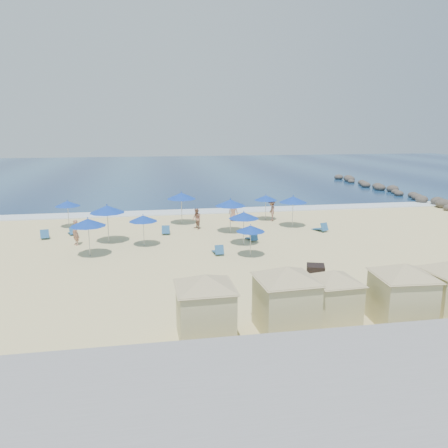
{
  "coord_description": "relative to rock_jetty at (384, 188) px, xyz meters",
  "views": [
    {
      "loc": [
        -5.16,
        -25.06,
        7.95
      ],
      "look_at": [
        -0.24,
        3.0,
        1.57
      ],
      "focal_mm": 35.0,
      "sensor_mm": 36.0,
      "label": 1
    }
  ],
  "objects": [
    {
      "name": "ground",
      "position": [
        -24.01,
        -24.9,
        -0.36
      ],
      "size": [
        160.0,
        160.0,
        0.0
      ],
      "primitive_type": "plane",
      "color": "beige",
      "rests_on": "ground"
    },
    {
      "name": "ocean",
      "position": [
        -24.01,
        30.1,
        -0.33
      ],
      "size": [
        160.0,
        80.0,
        0.06
      ],
      "primitive_type": "cube",
      "color": "navy",
      "rests_on": "ground"
    },
    {
      "name": "surf_line",
      "position": [
        -24.01,
        -9.4,
        -0.32
      ],
      "size": [
        160.0,
        2.5,
        0.08
      ],
      "primitive_type": "cube",
      "color": "white",
      "rests_on": "ground"
    },
    {
      "name": "seawall",
      "position": [
        -24.01,
        -38.4,
        0.29
      ],
      "size": [
        160.0,
        6.1,
        1.22
      ],
      "color": "gray",
      "rests_on": "ground"
    },
    {
      "name": "rock_jetty",
      "position": [
        0.0,
        0.0,
        0.0
      ],
      "size": [
        2.56,
        26.66,
        0.96
      ],
      "color": "#332D2A",
      "rests_on": "ground"
    },
    {
      "name": "trash_bin",
      "position": [
        -20.7,
        -29.42,
        0.09
      ],
      "size": [
        1.13,
        1.13,
        0.89
      ],
      "primitive_type": "cube",
      "rotation": [
        0.0,
        0.0,
        -0.32
      ],
      "color": "black",
      "rests_on": "ground"
    },
    {
      "name": "cabana_0",
      "position": [
        -27.2,
        -34.62,
        1.25
      ],
      "size": [
        4.5,
        4.5,
        2.82
      ],
      "color": "#CBC28B",
      "rests_on": "ground"
    },
    {
      "name": "cabana_1",
      "position": [
        -23.99,
        -34.55,
        1.32
      ],
      "size": [
        4.67,
        4.67,
        2.94
      ],
      "color": "#CBC28B",
      "rests_on": "ground"
    },
    {
      "name": "cabana_2",
      "position": [
        -21.95,
        -34.32,
        1.1
      ],
      "size": [
        4.06,
        4.06,
        2.55
      ],
      "color": "#CBC28B",
      "rests_on": "ground"
    },
    {
      "name": "cabana_3",
      "position": [
        -19.17,
        -34.81,
        1.28
      ],
      "size": [
        4.56,
        4.56,
        2.87
      ],
      "color": "#CBC28B",
      "rests_on": "ground"
    },
    {
      "name": "cabana_4",
      "position": [
        -16.55,
        -34.08,
        1.12
      ],
      "size": [
        4.1,
        4.1,
        2.58
      ],
      "color": "#CBC28B",
      "rests_on": "ground"
    },
    {
      "name": "umbrella_0",
      "position": [
        -32.01,
        -19.4,
        2.01
      ],
      "size": [
        2.4,
        2.4,
        2.74
      ],
      "color": "#A5A8AD",
      "rests_on": "ground"
    },
    {
      "name": "umbrella_1",
      "position": [
        -35.55,
        -14.02,
        1.58
      ],
      "size": [
        1.97,
        1.97,
        2.24
      ],
      "color": "#A5A8AD",
      "rests_on": "ground"
    },
    {
      "name": "umbrella_2",
      "position": [
        -32.9,
        -22.63,
        1.81
      ],
      "size": [
        2.2,
        2.2,
        2.5
      ],
      "color": "#A5A8AD",
      "rests_on": "ground"
    },
    {
      "name": "umbrella_3",
      "position": [
        -26.48,
        -14.33,
        2.0
      ],
      "size": [
        2.4,
        2.4,
        2.73
      ],
      "color": "#A5A8AD",
      "rests_on": "ground"
    },
    {
      "name": "umbrella_4",
      "position": [
        -29.57,
        -20.73,
        1.54
      ],
      "size": [
        1.93,
        1.93,
        2.2
      ],
      "color": "#A5A8AD",
      "rests_on": "ground"
    },
    {
      "name": "umbrella_5",
      "position": [
        -23.01,
        -24.4,
        1.43
      ],
      "size": [
        1.81,
        1.81,
        2.06
      ],
      "color": "#A5A8AD",
      "rests_on": "ground"
    },
    {
      "name": "umbrella_6",
      "position": [
        -23.06,
        -17.98,
        1.95
      ],
      "size": [
        2.34,
        2.34,
        2.66
      ],
      "color": "#A5A8AD",
      "rests_on": "ground"
    },
    {
      "name": "umbrella_7",
      "position": [
        -22.83,
        -21.6,
        1.69
      ],
      "size": [
        2.08,
        2.08,
        2.37
      ],
      "color": "#A5A8AD",
      "rests_on": "ground"
    },
    {
      "name": "umbrella_8",
      "position": [
        -19.2,
        -14.03,
        1.59
      ],
      "size": [
        1.98,
        1.98,
        2.26
      ],
      "color": "#A5A8AD",
      "rests_on": "ground"
    },
    {
      "name": "umbrella_9",
      "position": [
        -17.75,
        -16.95,
        1.88
      ],
      "size": [
        2.27,
        2.27,
        2.59
      ],
      "color": "#A5A8AD",
      "rests_on": "ground"
    },
    {
      "name": "beach_chair_0",
      "position": [
        -36.69,
        -17.47,
        -0.11
      ],
      "size": [
        0.86,
        1.42,
        0.73
      ],
      "color": "#275A90",
      "rests_on": "ground"
    },
    {
      "name": "beach_chair_1",
      "position": [
        -34.89,
        -16.66,
        -0.14
      ],
      "size": [
        0.84,
        1.24,
        0.63
      ],
      "color": "#275A90",
      "rests_on": "ground"
    },
    {
      "name": "beach_chair_2",
      "position": [
        -27.96,
        -17.62,
        -0.11
      ],
      "size": [
        0.68,
        1.36,
        0.72
      ],
      "color": "#275A90",
      "rests_on": "ground"
    },
    {
      "name": "beach_chair_3",
      "position": [
        -24.92,
        -23.64,
        -0.12
      ],
      "size": [
        0.64,
        1.29,
        0.69
      ],
      "color": "#275A90",
      "rests_on": "ground"
    },
    {
      "name": "beach_chair_4",
      "position": [
        -22.0,
        -20.72,
        -0.12
      ],
      "size": [
        0.67,
        1.33,
        0.71
      ],
      "color": "#275A90",
      "rests_on": "ground"
    },
    {
      "name": "beach_chair_5",
      "position": [
        -16.04,
        -18.84,
        -0.11
      ],
      "size": [
        0.99,
        1.45,
        0.73
      ],
      "color": "#275A90",
      "rests_on": "ground"
    },
    {
      "name": "beachgoer_0",
      "position": [
        -34.16,
        -19.73,
        0.52
      ],
      "size": [
        0.7,
        0.77,
        1.76
      ],
      "primitive_type": "imported",
      "rotation": [
        0.0,
        0.0,
        5.27
      ],
      "color": "#A26E5A",
      "rests_on": "ground"
    },
    {
      "name": "beachgoer_1",
      "position": [
        -25.47,
        -16.4,
        0.46
      ],
      "size": [
        0.87,
        0.97,
        1.65
      ],
      "primitive_type": "imported",
      "rotation": [
        0.0,
        0.0,
        5.08
      ],
      "color": "#A26E5A",
      "rests_on": "ground"
    },
    {
      "name": "beachgoer_2",
      "position": [
        -18.75,
        -14.35,
        0.54
      ],
      "size": [
        0.82,
        1.25,
        1.81
      ],
      "primitive_type": "imported",
      "rotation": [
        0.0,
        0.0,
        4.58
      ],
      "color": "#A26E5A",
      "rests_on": "ground"
    },
    {
      "name": "beachgoer_3",
      "position": [
        -22.03,
        -13.88,
        0.45
      ],
      "size": [
        0.93,
        0.79,
        1.62
      ],
      "primitive_type": "imported",
      "rotation": [
        0.0,
        0.0,
        2.73
      ],
      "color": "#A26E5A",
      "rests_on": "ground"
    }
  ]
}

